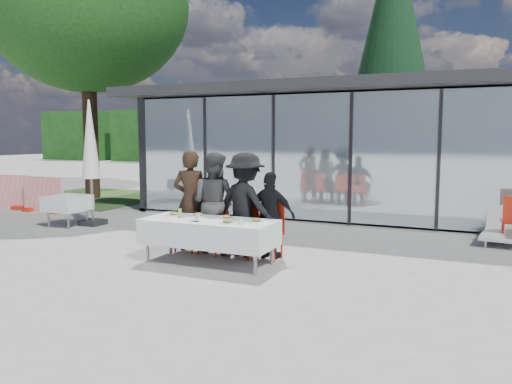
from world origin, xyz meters
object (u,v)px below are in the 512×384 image
(diner_chair_d, at_px, (270,228))
(plate_d, at_px, (256,221))
(dining_table, at_px, (209,232))
(conifer_tree, at_px, (392,38))
(juice_bottle, at_px, (180,213))
(diner_chair_b, at_px, (214,224))
(plate_c, at_px, (226,217))
(diner_a, at_px, (191,200))
(plate_extra, at_px, (227,222))
(spare_table_left, at_px, (67,203))
(plate_b, at_px, (198,215))
(market_umbrella, at_px, (90,146))
(folded_eyeglasses, at_px, (195,221))
(deciduous_tree, at_px, (86,6))
(diner_c, at_px, (245,205))
(diner_b, at_px, (214,203))
(diner_d, at_px, (271,215))
(lounger, at_px, (500,229))
(diner_chair_c, at_px, (245,226))
(diner_chair_a, at_px, (191,222))
(plate_a, at_px, (173,214))

(diner_chair_d, bearing_deg, plate_d, -88.16)
(dining_table, height_order, diner_chair_d, diner_chair_d)
(conifer_tree, bearing_deg, juice_bottle, -95.88)
(diner_chair_b, bearing_deg, plate_c, -45.74)
(diner_a, height_order, plate_extra, diner_a)
(spare_table_left, bearing_deg, plate_d, -16.12)
(plate_b, height_order, market_umbrella, market_umbrella)
(folded_eyeglasses, xyz_separation_m, deciduous_tree, (-8.06, 6.62, 5.72))
(diner_c, xyz_separation_m, folded_eyeglasses, (-0.42, -1.05, -0.17))
(plate_b, distance_m, folded_eyeglasses, 0.53)
(juice_bottle, bearing_deg, diner_chair_b, 74.74)
(diner_c, height_order, plate_d, diner_c)
(diner_chair_b, relative_size, conifer_tree, 0.09)
(plate_c, height_order, plate_d, same)
(plate_c, xyz_separation_m, market_umbrella, (-4.62, 1.92, 1.12))
(diner_c, xyz_separation_m, deciduous_tree, (-8.48, 5.57, 5.56))
(plate_c, distance_m, folded_eyeglasses, 0.57)
(plate_b, xyz_separation_m, market_umbrella, (-4.06, 1.90, 1.12))
(diner_b, bearing_deg, diner_d, -175.66)
(juice_bottle, relative_size, lounger, 0.11)
(diner_chair_c, bearing_deg, dining_table, -113.22)
(spare_table_left, bearing_deg, diner_chair_c, -10.64)
(diner_chair_c, relative_size, conifer_tree, 0.09)
(diner_chair_a, xyz_separation_m, folded_eyeglasses, (0.70, -1.03, 0.22))
(dining_table, height_order, conifer_tree, conifer_tree)
(market_umbrella, xyz_separation_m, conifer_tree, (5.22, 11.23, 4.09))
(plate_a, xyz_separation_m, plate_b, (0.45, 0.08, 0.00))
(diner_chair_b, bearing_deg, dining_table, -67.01)
(diner_c, height_order, plate_c, diner_c)
(diner_chair_d, relative_size, market_umbrella, 0.33)
(dining_table, relative_size, folded_eyeglasses, 16.14)
(plate_a, relative_size, lounger, 0.18)
(diner_a, height_order, folded_eyeglasses, diner_a)
(lounger, bearing_deg, plate_d, -134.44)
(juice_bottle, distance_m, conifer_tree, 14.41)
(plate_b, bearing_deg, market_umbrella, 154.90)
(diner_c, xyz_separation_m, conifer_tree, (0.52, 12.57, 5.06))
(dining_table, height_order, diner_d, diner_d)
(diner_b, bearing_deg, spare_table_left, -7.64)
(diner_chair_b, bearing_deg, juice_bottle, -105.26)
(dining_table, xyz_separation_m, juice_bottle, (-0.54, -0.05, 0.29))
(diner_chair_a, distance_m, diner_c, 1.19)
(dining_table, xyz_separation_m, conifer_tree, (0.84, 13.34, 5.45))
(plate_d, bearing_deg, plate_c, 171.20)
(plate_b, bearing_deg, diner_chair_c, 40.51)
(diner_chair_d, xyz_separation_m, conifer_tree, (0.03, 12.59, 5.45))
(folded_eyeglasses, bearing_deg, diner_chair_c, 67.87)
(diner_chair_a, bearing_deg, plate_c, -28.74)
(juice_bottle, bearing_deg, diner_chair_d, 30.72)
(deciduous_tree, bearing_deg, diner_c, -33.32)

